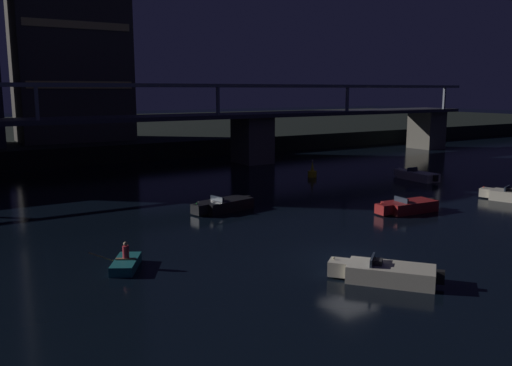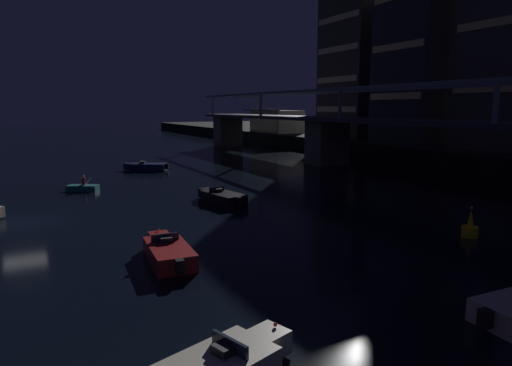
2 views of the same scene
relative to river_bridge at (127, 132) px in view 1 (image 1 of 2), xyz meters
The scene contains 9 objects.
ground_plane 34.99m from the river_bridge, 90.00° to the right, with size 400.00×400.00×0.00m, color black.
far_riverbank 48.12m from the river_bridge, 90.00° to the left, with size 240.00×80.00×2.20m, color black.
river_bridge is the anchor object (origin of this frame).
speedboat_near_left 38.24m from the river_bridge, 91.14° to the right, with size 4.12×4.61×1.16m.
speedboat_near_center 29.94m from the river_bridge, 40.34° to the right, with size 1.97×5.21×1.16m.
speedboat_near_right 21.48m from the river_bridge, 90.11° to the right, with size 5.22×2.51×1.16m.
speedboat_mid_center 30.90m from the river_bridge, 68.95° to the right, with size 5.23×2.10×1.16m.
channel_buoy 19.80m from the river_bridge, 39.65° to the right, with size 0.90×0.90×1.76m.
dinghy_with_paddler 31.91m from the river_bridge, 109.06° to the right, with size 2.71×2.80×1.36m.
Camera 1 is at (-18.27, -20.04, 8.73)m, focal length 37.46 mm.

